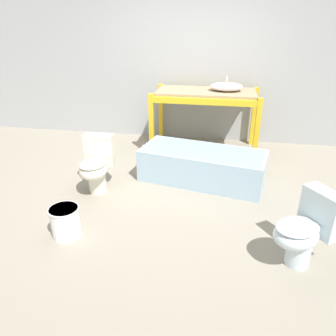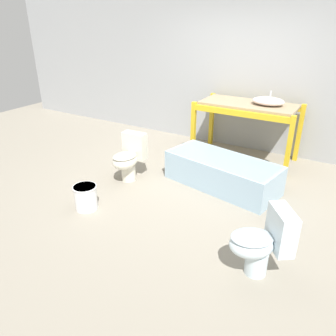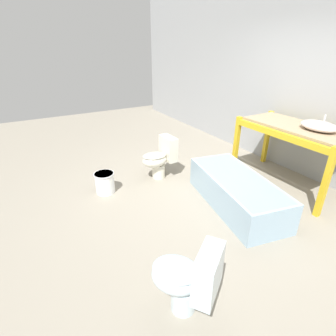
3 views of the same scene
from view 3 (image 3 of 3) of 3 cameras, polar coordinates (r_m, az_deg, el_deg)
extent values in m
plane|color=gray|center=(4.01, 7.33, -5.88)|extent=(12.00, 12.00, 0.00)
cube|color=#9EA0A3|center=(4.91, 28.05, 17.23)|extent=(10.80, 0.08, 3.20)
cube|color=gold|center=(4.69, 14.62, 4.97)|extent=(0.07, 0.07, 0.98)
cube|color=gold|center=(3.83, 31.06, -2.85)|extent=(0.07, 0.07, 0.98)
cube|color=gold|center=(5.24, 20.75, 6.27)|extent=(0.07, 0.07, 0.98)
cube|color=gold|center=(4.07, 22.95, 6.70)|extent=(1.59, 0.06, 0.09)
cube|color=gold|center=(4.69, 28.85, 7.86)|extent=(1.59, 0.06, 0.09)
cube|color=#998466|center=(4.36, 26.26, 8.11)|extent=(1.52, 0.70, 0.04)
ellipsoid|color=silver|center=(4.20, 29.99, 7.94)|extent=(0.51, 0.35, 0.13)
cylinder|color=silver|center=(4.26, 30.99, 9.40)|extent=(0.02, 0.02, 0.08)
cube|color=#99B7CC|center=(3.76, 14.65, -5.00)|extent=(1.72, 0.99, 0.43)
cube|color=#829CAD|center=(3.70, 14.87, -3.27)|extent=(1.63, 0.89, 0.18)
cylinder|color=silver|center=(2.49, 3.34, -26.33)|extent=(0.21, 0.21, 0.24)
ellipsoid|color=silver|center=(2.34, 1.68, -22.47)|extent=(0.53, 0.52, 0.23)
ellipsoid|color=#9FAFB7|center=(2.28, 1.71, -21.12)|extent=(0.51, 0.49, 0.03)
cube|color=silver|center=(2.17, 8.76, -21.72)|extent=(0.34, 0.39, 0.40)
cylinder|color=silver|center=(4.43, -2.07, -0.63)|extent=(0.21, 0.21, 0.24)
ellipsoid|color=silver|center=(4.30, -2.96, 1.76)|extent=(0.35, 0.43, 0.23)
ellipsoid|color=#B3AF9F|center=(4.27, -2.98, 2.75)|extent=(0.33, 0.41, 0.03)
cube|color=silver|center=(4.37, 0.07, 4.33)|extent=(0.37, 0.17, 0.40)
cylinder|color=white|center=(4.08, -13.58, -3.17)|extent=(0.28, 0.28, 0.32)
cylinder|color=white|center=(4.02, -13.80, -1.26)|extent=(0.30, 0.30, 0.02)
camera|label=1|loc=(2.57, -70.36, 8.25)|focal=35.00mm
camera|label=2|loc=(1.83, -98.41, 2.53)|focal=35.00mm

